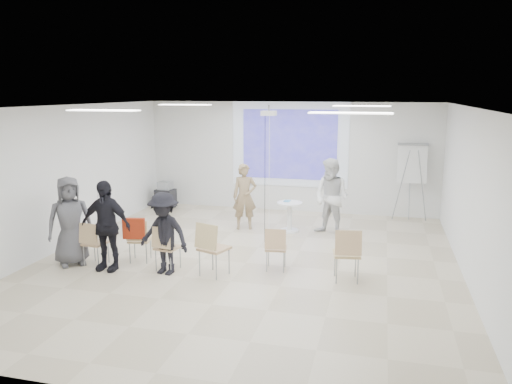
% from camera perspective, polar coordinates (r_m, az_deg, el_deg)
% --- Properties ---
extents(floor, '(8.00, 9.00, 0.10)m').
position_cam_1_polar(floor, '(9.82, -1.17, -8.36)').
color(floor, beige).
rests_on(floor, ground).
extents(ceiling, '(8.00, 9.00, 0.10)m').
position_cam_1_polar(ceiling, '(9.24, -1.25, 10.03)').
color(ceiling, white).
rests_on(ceiling, wall_back).
extents(wall_back, '(8.00, 0.10, 3.00)m').
position_cam_1_polar(wall_back, '(13.79, 3.87, 4.02)').
color(wall_back, silver).
rests_on(wall_back, floor).
extents(wall_left, '(0.10, 9.00, 3.00)m').
position_cam_1_polar(wall_left, '(11.18, -21.64, 1.49)').
color(wall_left, silver).
rests_on(wall_left, floor).
extents(wall_right, '(0.10, 9.00, 3.00)m').
position_cam_1_polar(wall_right, '(9.21, 23.86, -0.68)').
color(wall_right, silver).
rests_on(wall_right, floor).
extents(projection_halo, '(3.20, 0.01, 2.30)m').
position_cam_1_polar(projection_halo, '(13.69, 3.84, 5.44)').
color(projection_halo, silver).
rests_on(projection_halo, wall_back).
extents(projection_image, '(2.60, 0.01, 1.90)m').
position_cam_1_polar(projection_image, '(13.67, 3.83, 5.44)').
color(projection_image, '#3B36BA').
rests_on(projection_image, wall_back).
extents(pedestal_table, '(0.63, 0.63, 0.74)m').
position_cam_1_polar(pedestal_table, '(11.82, 3.86, -2.62)').
color(pedestal_table, white).
rests_on(pedestal_table, floor).
extents(player_left, '(0.77, 0.64, 1.80)m').
position_cam_1_polar(player_left, '(11.95, -1.31, -0.03)').
color(player_left, '#9A815E').
rests_on(player_left, floor).
extents(player_right, '(1.19, 1.11, 1.97)m').
position_cam_1_polar(player_right, '(11.53, 8.64, -0.14)').
color(player_right, white).
rests_on(player_right, floor).
extents(controller_left, '(0.07, 0.12, 0.04)m').
position_cam_1_polar(controller_left, '(12.09, -0.17, 1.49)').
color(controller_left, white).
rests_on(controller_left, player_left).
extents(controller_right, '(0.09, 0.12, 0.04)m').
position_cam_1_polar(controller_right, '(11.73, 7.94, 1.79)').
color(controller_right, white).
rests_on(controller_right, player_right).
extents(chair_far_left, '(0.44, 0.47, 0.85)m').
position_cam_1_polar(chair_far_left, '(9.99, -18.15, -5.26)').
color(chair_far_left, tan).
rests_on(chair_far_left, floor).
extents(chair_left_mid, '(0.48, 0.50, 0.85)m').
position_cam_1_polar(chair_left_mid, '(9.95, -13.26, -5.06)').
color(chair_left_mid, tan).
rests_on(chair_left_mid, floor).
extents(chair_left_inner, '(0.47, 0.49, 0.86)m').
position_cam_1_polar(chair_left_inner, '(9.38, -10.32, -5.94)').
color(chair_left_inner, tan).
rests_on(chair_left_inner, floor).
extents(chair_center, '(0.61, 0.63, 1.00)m').
position_cam_1_polar(chair_center, '(8.96, -5.15, -6.03)').
color(chair_center, tan).
rests_on(chair_center, floor).
extents(chair_right_inner, '(0.43, 0.46, 0.83)m').
position_cam_1_polar(chair_right_inner, '(9.24, 2.28, -6.13)').
color(chair_right_inner, tan).
rests_on(chair_right_inner, floor).
extents(chair_right_far, '(0.53, 0.55, 0.97)m').
position_cam_1_polar(chair_right_far, '(8.83, 10.39, -6.61)').
color(chair_right_far, tan).
rests_on(chair_right_far, floor).
extents(red_jacket, '(0.43, 0.18, 0.40)m').
position_cam_1_polar(red_jacket, '(9.77, -13.79, -4.07)').
color(red_jacket, '#B53116').
rests_on(red_jacket, chair_left_mid).
extents(laptop, '(0.35, 0.28, 0.02)m').
position_cam_1_polar(laptop, '(9.47, -10.00, -6.06)').
color(laptop, black).
rests_on(laptop, chair_left_inner).
extents(audience_left, '(1.15, 0.72, 1.94)m').
position_cam_1_polar(audience_left, '(9.59, -16.84, -2.97)').
color(audience_left, black).
rests_on(audience_left, floor).
extents(audience_mid, '(1.20, 0.80, 1.72)m').
position_cam_1_polar(audience_mid, '(9.15, -10.48, -4.09)').
color(audience_mid, black).
rests_on(audience_mid, floor).
extents(audience_outer, '(1.11, 1.09, 1.92)m').
position_cam_1_polar(audience_outer, '(10.10, -20.53, -2.57)').
color(audience_outer, '#57565B').
rests_on(audience_outer, floor).
extents(flipchart_easel, '(0.86, 0.66, 2.00)m').
position_cam_1_polar(flipchart_easel, '(13.22, 17.41, 3.09)').
color(flipchart_easel, gray).
rests_on(flipchart_easel, floor).
extents(av_cart, '(0.55, 0.46, 0.76)m').
position_cam_1_polar(av_cart, '(14.43, -10.30, -0.43)').
color(av_cart, black).
rests_on(av_cart, floor).
extents(ceiling_projector, '(0.30, 0.25, 3.00)m').
position_cam_1_polar(ceiling_projector, '(10.68, 1.45, 8.28)').
color(ceiling_projector, white).
rests_on(ceiling_projector, ceiling).
extents(fluor_panel_nw, '(1.20, 0.30, 0.02)m').
position_cam_1_polar(fluor_panel_nw, '(11.79, -8.12, 9.84)').
color(fluor_panel_nw, white).
rests_on(fluor_panel_nw, ceiling).
extents(fluor_panel_ne, '(1.20, 0.30, 0.02)m').
position_cam_1_polar(fluor_panel_ne, '(10.92, 11.98, 9.59)').
color(fluor_panel_ne, white).
rests_on(fluor_panel_ne, ceiling).
extents(fluor_panel_sw, '(1.20, 0.30, 0.02)m').
position_cam_1_polar(fluor_panel_sw, '(8.66, -17.05, 8.91)').
color(fluor_panel_sw, white).
rests_on(fluor_panel_sw, ceiling).
extents(fluor_panel_se, '(1.20, 0.30, 0.02)m').
position_cam_1_polar(fluor_panel_se, '(7.42, 10.75, 8.86)').
color(fluor_panel_se, white).
rests_on(fluor_panel_se, ceiling).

